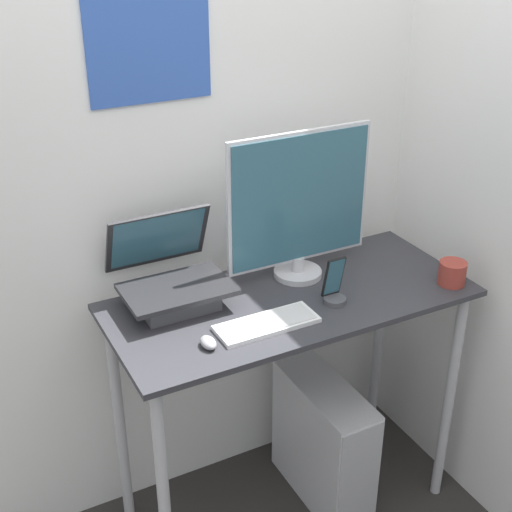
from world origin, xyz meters
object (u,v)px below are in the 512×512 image
at_px(keyboard, 267,324).
at_px(computer_tower, 323,442).
at_px(cell_phone, 334,289).
at_px(monitor, 299,207).
at_px(mouse, 208,343).
at_px(laptop, 173,284).

height_order(keyboard, computer_tower, keyboard).
relative_size(keyboard, cell_phone, 2.00).
bearing_deg(monitor, cell_phone, -86.87).
height_order(keyboard, cell_phone, cell_phone).
height_order(monitor, mouse, monitor).
bearing_deg(laptop, computer_tower, -16.52).
xyz_separation_m(laptop, monitor, (0.45, -0.02, 0.18)).
distance_m(monitor, mouse, 0.57).
bearing_deg(computer_tower, laptop, 163.48).
distance_m(laptop, keyboard, 0.33).
height_order(laptop, keyboard, laptop).
distance_m(laptop, computer_tower, 0.90).
height_order(cell_phone, computer_tower, cell_phone).
distance_m(mouse, computer_tower, 0.86).
bearing_deg(keyboard, laptop, 128.08).
relative_size(mouse, cell_phone, 0.43).
bearing_deg(keyboard, mouse, -174.04).
relative_size(cell_phone, computer_tower, 0.32).
height_order(keyboard, mouse, mouse).
xyz_separation_m(keyboard, computer_tower, (0.30, 0.11, -0.67)).
distance_m(keyboard, computer_tower, 0.74).
relative_size(laptop, computer_tower, 0.68).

